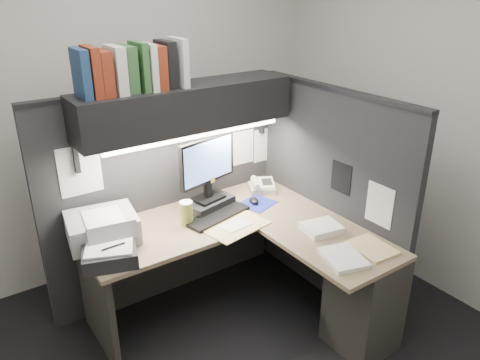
# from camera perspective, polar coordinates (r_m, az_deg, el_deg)

# --- Properties ---
(floor) EXTENTS (3.50, 3.50, 0.00)m
(floor) POSITION_cam_1_polar(r_m,az_deg,el_deg) (3.35, -0.79, -20.07)
(floor) COLOR black
(floor) RESTS_ON ground
(wall_back) EXTENTS (3.50, 0.04, 2.70)m
(wall_back) POSITION_cam_1_polar(r_m,az_deg,el_deg) (3.89, -13.48, 8.52)
(wall_back) COLOR beige
(wall_back) RESTS_ON floor
(wall_right) EXTENTS (0.04, 3.00, 2.70)m
(wall_right) POSITION_cam_1_polar(r_m,az_deg,el_deg) (3.83, 21.56, 7.27)
(wall_right) COLOR beige
(wall_right) RESTS_ON floor
(partition_back) EXTENTS (1.90, 0.06, 1.60)m
(partition_back) POSITION_cam_1_polar(r_m,az_deg,el_deg) (3.59, -8.79, -1.70)
(partition_back) COLOR black
(partition_back) RESTS_ON floor
(partition_right) EXTENTS (0.06, 1.50, 1.60)m
(partition_right) POSITION_cam_1_polar(r_m,az_deg,el_deg) (3.54, 10.73, -2.20)
(partition_right) COLOR black
(partition_right) RESTS_ON floor
(desk) EXTENTS (1.70, 1.53, 0.73)m
(desk) POSITION_cam_1_polar(r_m,az_deg,el_deg) (3.27, 5.51, -11.42)
(desk) COLOR #887356
(desk) RESTS_ON floor
(overhead_shelf) EXTENTS (1.55, 0.34, 0.30)m
(overhead_shelf) POSITION_cam_1_polar(r_m,az_deg,el_deg) (3.25, -6.59, 8.86)
(overhead_shelf) COLOR black
(overhead_shelf) RESTS_ON partition_back
(task_light_tube) EXTENTS (1.32, 0.04, 0.04)m
(task_light_tube) POSITION_cam_1_polar(r_m,az_deg,el_deg) (3.17, -5.23, 5.39)
(task_light_tube) COLOR white
(task_light_tube) RESTS_ON overhead_shelf
(monitor) EXTENTS (0.50, 0.30, 0.54)m
(monitor) POSITION_cam_1_polar(r_m,az_deg,el_deg) (3.41, -3.94, -0.15)
(monitor) COLOR black
(monitor) RESTS_ON desk
(keyboard) EXTENTS (0.53, 0.28, 0.02)m
(keyboard) POSITION_cam_1_polar(r_m,az_deg,el_deg) (3.36, -2.74, -4.37)
(keyboard) COLOR black
(keyboard) RESTS_ON desk
(mousepad) EXTENTS (0.30, 0.29, 0.00)m
(mousepad) POSITION_cam_1_polar(r_m,az_deg,el_deg) (3.56, 2.13, -2.88)
(mousepad) COLOR navy
(mousepad) RESTS_ON desk
(mouse) EXTENTS (0.10, 0.12, 0.04)m
(mouse) POSITION_cam_1_polar(r_m,az_deg,el_deg) (3.55, 1.71, -2.52)
(mouse) COLOR black
(mouse) RESTS_ON mousepad
(telephone) EXTENTS (0.26, 0.27, 0.08)m
(telephone) POSITION_cam_1_polar(r_m,az_deg,el_deg) (3.76, 2.69, -0.77)
(telephone) COLOR beige
(telephone) RESTS_ON desk
(coffee_cup) EXTENTS (0.11, 0.11, 0.16)m
(coffee_cup) POSITION_cam_1_polar(r_m,az_deg,el_deg) (3.25, -6.55, -4.11)
(coffee_cup) COLOR #A8A943
(coffee_cup) RESTS_ON desk
(printer) EXTENTS (0.48, 0.43, 0.17)m
(printer) POSITION_cam_1_polar(r_m,az_deg,el_deg) (3.18, -16.46, -5.56)
(printer) COLOR #9B9DA1
(printer) RESTS_ON desk
(notebook_stack) EXTENTS (0.38, 0.35, 0.10)m
(notebook_stack) POSITION_cam_1_polar(r_m,az_deg,el_deg) (2.94, -15.58, -8.83)
(notebook_stack) COLOR black
(notebook_stack) RESTS_ON desk
(open_folder) EXTENTS (0.48, 0.36, 0.01)m
(open_folder) POSITION_cam_1_polar(r_m,az_deg,el_deg) (3.24, -0.52, -5.63)
(open_folder) COLOR #DCBE7C
(open_folder) RESTS_ON desk
(paper_stack_a) EXTENTS (0.27, 0.24, 0.05)m
(paper_stack_a) POSITION_cam_1_polar(r_m,az_deg,el_deg) (3.22, 9.91, -5.77)
(paper_stack_a) COLOR white
(paper_stack_a) RESTS_ON desk
(paper_stack_b) EXTENTS (0.29, 0.33, 0.03)m
(paper_stack_b) POSITION_cam_1_polar(r_m,az_deg,el_deg) (2.94, 12.48, -9.26)
(paper_stack_b) COLOR white
(paper_stack_b) RESTS_ON desk
(manila_stack) EXTENTS (0.24, 0.30, 0.02)m
(manila_stack) POSITION_cam_1_polar(r_m,az_deg,el_deg) (3.10, 15.74, -7.98)
(manila_stack) COLOR #DCBE7C
(manila_stack) RESTS_ON desk
(binder_row) EXTENTS (0.68, 0.25, 0.31)m
(binder_row) POSITION_cam_1_polar(r_m,az_deg,el_deg) (3.04, -13.15, 13.10)
(binder_row) COLOR navy
(binder_row) RESTS_ON overhead_shelf
(pinned_papers) EXTENTS (1.76, 1.31, 0.51)m
(pinned_papers) POSITION_cam_1_polar(r_m,az_deg,el_deg) (3.38, -0.28, 1.62)
(pinned_papers) COLOR white
(pinned_papers) RESTS_ON partition_back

